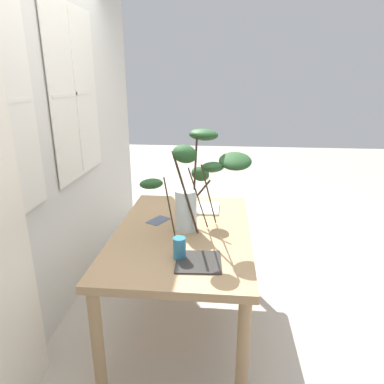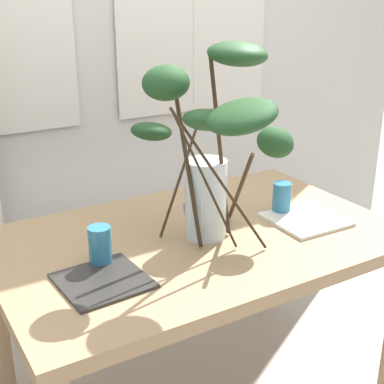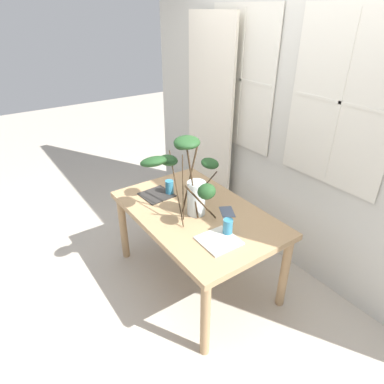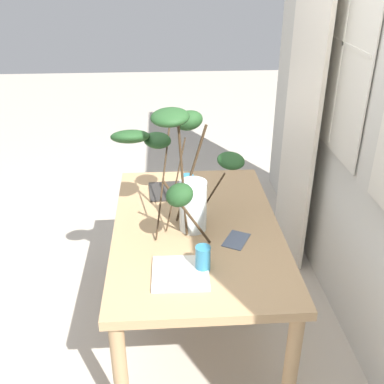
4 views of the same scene
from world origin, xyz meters
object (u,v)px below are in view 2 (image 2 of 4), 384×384
(vase_with_branches, at_px, (212,146))
(plate_square_right, at_px, (305,219))
(dining_table, at_px, (197,256))
(plate_square_left, at_px, (103,281))
(drinking_glass_blue_left, at_px, (100,246))
(drinking_glass_blue_right, at_px, (281,198))

(vase_with_branches, distance_m, plate_square_right, 0.55)
(dining_table, relative_size, plate_square_right, 5.41)
(vase_with_branches, xyz_separation_m, plate_square_left, (-0.43, -0.06, -0.35))
(vase_with_branches, height_order, drinking_glass_blue_left, vase_with_branches)
(dining_table, bearing_deg, vase_with_branches, -87.66)
(vase_with_branches, height_order, drinking_glass_blue_right, vase_with_branches)
(drinking_glass_blue_right, bearing_deg, vase_with_branches, -167.45)
(vase_with_branches, bearing_deg, drinking_glass_blue_right, 12.55)
(drinking_glass_blue_right, relative_size, plate_square_left, 0.50)
(vase_with_branches, xyz_separation_m, plate_square_right, (0.42, -0.02, -0.35))
(dining_table, height_order, drinking_glass_blue_left, drinking_glass_blue_left)
(drinking_glass_blue_right, distance_m, plate_square_right, 0.13)
(vase_with_branches, relative_size, drinking_glass_blue_right, 5.91)
(drinking_glass_blue_right, bearing_deg, plate_square_left, -170.12)
(plate_square_left, bearing_deg, drinking_glass_blue_right, 9.88)
(dining_table, bearing_deg, plate_square_left, -161.66)
(plate_square_left, height_order, plate_square_right, plate_square_right)
(dining_table, height_order, vase_with_branches, vase_with_branches)
(drinking_glass_blue_left, bearing_deg, dining_table, 4.14)
(drinking_glass_blue_left, distance_m, plate_square_left, 0.14)
(drinking_glass_blue_left, bearing_deg, plate_square_left, -109.82)
(drinking_glass_blue_left, distance_m, plate_square_right, 0.82)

